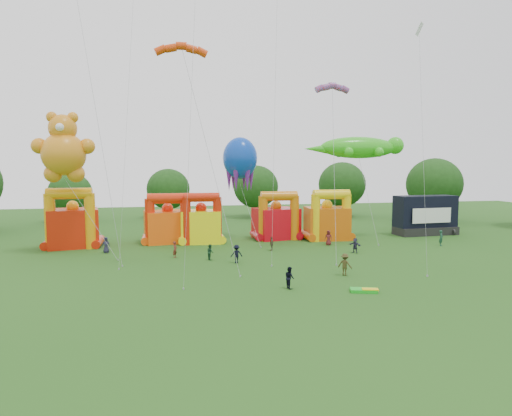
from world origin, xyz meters
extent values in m
plane|color=#225016|center=(0.00, 0.00, 0.00)|extent=(160.00, 160.00, 0.00)
cylinder|color=#352314|center=(36.43, 42.05, 1.86)|extent=(0.44, 0.44, 3.72)
ellipsoid|color=#193F13|center=(36.43, 42.05, 6.41)|extent=(9.30, 9.30, 8.89)
cylinder|color=#352314|center=(23.94, 52.43, 1.75)|extent=(0.44, 0.44, 3.51)
ellipsoid|color=#193F13|center=(23.94, 52.43, 6.04)|extent=(8.77, 8.78, 8.39)
cylinder|color=#352314|center=(7.78, 54.08, 1.65)|extent=(0.44, 0.44, 3.30)
ellipsoid|color=#193F13|center=(7.78, 54.08, 5.68)|extent=(8.25, 8.25, 7.88)
cylinder|color=#352314|center=(-8.06, 56.06, 1.55)|extent=(0.44, 0.44, 3.09)
ellipsoid|color=#193F13|center=(-8.06, 56.06, 5.32)|extent=(7.73, 7.72, 7.38)
cylinder|color=#352314|center=(-24.36, 53.34, 1.44)|extent=(0.44, 0.44, 2.88)
ellipsoid|color=#193F13|center=(-24.36, 53.34, 4.96)|extent=(7.20, 7.20, 6.88)
cube|color=red|center=(-19.35, 28.41, 2.25)|extent=(6.24, 5.34, 4.51)
cylinder|color=orange|center=(-21.52, 26.80, 3.22)|extent=(1.22, 1.22, 6.44)
cylinder|color=orange|center=(-17.19, 26.80, 3.22)|extent=(1.22, 1.22, 6.44)
cylinder|color=orange|center=(-19.35, 26.80, 6.44)|extent=(4.94, 1.28, 1.28)
sphere|color=orange|center=(-19.35, 28.41, 4.81)|extent=(1.40, 1.40, 1.40)
cube|color=#FE540D|center=(-8.38, 29.59, 1.97)|extent=(6.03, 5.13, 3.94)
cylinder|color=red|center=(-10.49, 28.02, 2.81)|extent=(1.19, 1.19, 5.63)
cylinder|color=red|center=(-6.27, 28.02, 2.81)|extent=(1.19, 1.19, 5.63)
cylinder|color=red|center=(-8.38, 28.02, 5.63)|extent=(4.82, 1.25, 1.25)
sphere|color=red|center=(-8.38, 29.59, 4.24)|extent=(1.40, 1.40, 1.40)
cube|color=#FCEE0D|center=(-4.29, 28.45, 2.02)|extent=(5.13, 4.26, 4.04)
cylinder|color=red|center=(-6.16, 27.05, 2.88)|extent=(1.06, 1.06, 5.77)
cylinder|color=red|center=(-2.41, 27.05, 2.88)|extent=(1.06, 1.06, 5.77)
cylinder|color=red|center=(-4.29, 27.05, 5.77)|extent=(4.28, 1.11, 1.11)
sphere|color=red|center=(-4.29, 28.45, 4.34)|extent=(1.40, 1.40, 1.40)
cube|color=red|center=(5.64, 29.73, 2.00)|extent=(6.12, 5.33, 4.00)
cylinder|color=orange|center=(3.57, 28.19, 2.86)|extent=(1.17, 1.17, 5.72)
cylinder|color=orange|center=(7.71, 28.19, 2.86)|extent=(1.17, 1.17, 5.72)
cylinder|color=orange|center=(5.64, 28.19, 5.72)|extent=(4.71, 1.22, 1.22)
sphere|color=orange|center=(5.64, 29.73, 4.30)|extent=(1.40, 1.40, 1.40)
cube|color=#D4570B|center=(12.05, 28.01, 2.08)|extent=(5.66, 4.69, 4.17)
cylinder|color=yellow|center=(9.98, 26.47, 2.98)|extent=(1.17, 1.17, 5.95)
cylinder|color=yellow|center=(14.12, 26.47, 2.98)|extent=(1.17, 1.17, 5.95)
cylinder|color=yellow|center=(12.05, 26.47, 5.95)|extent=(4.73, 1.23, 1.23)
sphere|color=yellow|center=(12.05, 28.01, 4.47)|extent=(1.40, 1.40, 1.40)
cube|color=black|center=(26.88, 28.91, 0.55)|extent=(8.83, 3.80, 1.10)
cube|color=black|center=(26.88, 29.11, 3.26)|extent=(8.80, 3.38, 4.32)
cube|color=white|center=(26.88, 27.45, 2.83)|extent=(5.95, 0.47, 2.03)
cylinder|color=black|center=(23.42, 27.62, 0.40)|extent=(0.30, 0.90, 0.90)
cylinder|color=black|center=(30.33, 27.62, 0.40)|extent=(0.30, 0.90, 0.90)
sphere|color=orange|center=(-19.32, 24.58, 10.86)|extent=(4.66, 4.66, 4.66)
sphere|color=orange|center=(-19.32, 24.58, 13.61)|extent=(2.97, 2.97, 2.97)
sphere|color=orange|center=(-20.38, 24.58, 14.78)|extent=(1.17, 1.17, 1.17)
sphere|color=orange|center=(-18.26, 24.58, 14.78)|extent=(1.17, 1.17, 1.17)
sphere|color=orange|center=(-21.76, 24.58, 11.70)|extent=(1.70, 1.70, 1.70)
sphere|color=orange|center=(-16.88, 24.58, 11.70)|extent=(1.70, 1.70, 1.70)
sphere|color=orange|center=(-20.49, 24.58, 8.73)|extent=(1.91, 1.91, 1.91)
sphere|color=orange|center=(-18.15, 24.58, 8.73)|extent=(1.91, 1.91, 1.91)
sphere|color=white|center=(-19.32, 23.15, 13.61)|extent=(0.85, 0.85, 0.85)
ellipsoid|color=green|center=(16.25, 27.92, 11.93)|extent=(10.55, 3.30, 2.80)
sphere|color=green|center=(21.40, 27.92, 12.24)|extent=(2.27, 2.27, 2.27)
cone|color=green|center=(10.89, 27.92, 11.72)|extent=(4.12, 1.65, 1.65)
sphere|color=green|center=(18.31, 29.57, 11.31)|extent=(1.24, 1.24, 1.24)
sphere|color=green|center=(18.31, 26.27, 11.31)|extent=(1.24, 1.24, 1.24)
sphere|color=green|center=(14.19, 29.57, 11.31)|extent=(1.24, 1.24, 1.24)
sphere|color=green|center=(14.19, 26.27, 11.31)|extent=(1.24, 1.24, 1.24)
ellipsoid|color=#0B3AB1|center=(1.11, 31.27, 10.57)|extent=(4.54, 4.54, 5.45)
cone|color=#591E8C|center=(2.59, 31.27, 8.07)|extent=(1.02, 1.02, 3.63)
cone|color=#591E8C|center=(1.85, 32.55, 8.07)|extent=(1.02, 1.02, 3.63)
cone|color=#591E8C|center=(0.38, 32.55, 8.07)|extent=(1.02, 1.02, 3.63)
cone|color=#591E8C|center=(-0.36, 31.27, 8.07)|extent=(1.02, 1.02, 3.63)
cone|color=#591E8C|center=(0.38, 30.00, 8.07)|extent=(1.02, 1.02, 3.63)
cone|color=#591E8C|center=(1.85, 30.00, 8.07)|extent=(1.02, 1.02, 3.63)
cube|color=white|center=(15.60, 13.01, 22.67)|extent=(1.02, 1.02, 1.10)
cube|color=green|center=(6.14, 3.65, 0.12)|extent=(2.20, 1.54, 0.24)
cube|color=yellow|center=(6.54, 3.35, 0.26)|extent=(1.32, 0.92, 0.10)
imported|color=#222138|center=(-15.13, 23.67, 0.88)|extent=(0.89, 0.60, 1.77)
imported|color=maroon|center=(-7.72, 19.61, 0.85)|extent=(0.64, 0.74, 1.71)
imported|color=#173B21|center=(-4.22, 17.77, 0.81)|extent=(0.79, 0.91, 1.61)
imported|color=black|center=(-1.82, 15.72, 0.91)|extent=(1.21, 0.73, 1.83)
imported|color=#3B3217|center=(3.10, 21.47, 0.79)|extent=(0.77, 1.00, 1.58)
imported|color=#2B2944|center=(11.84, 18.38, 0.83)|extent=(1.35, 1.50, 1.66)
imported|color=maroon|center=(10.66, 23.52, 0.91)|extent=(1.06, 0.97, 1.81)
imported|color=#1B4533|center=(23.74, 20.44, 0.96)|extent=(0.79, 0.83, 1.91)
imported|color=black|center=(0.83, 5.70, 0.87)|extent=(0.80, 0.95, 1.74)
imported|color=#3C3618|center=(6.74, 8.85, 0.98)|extent=(1.42, 1.39, 1.95)
camera|label=1|loc=(-8.62, -28.17, 9.69)|focal=32.00mm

